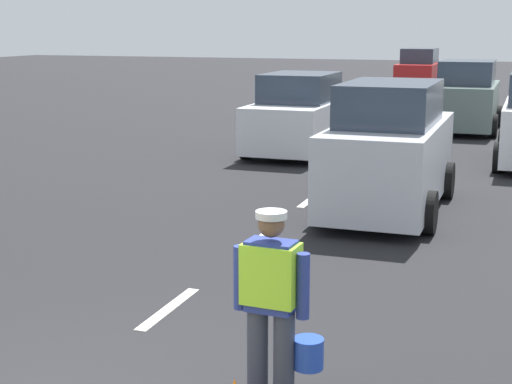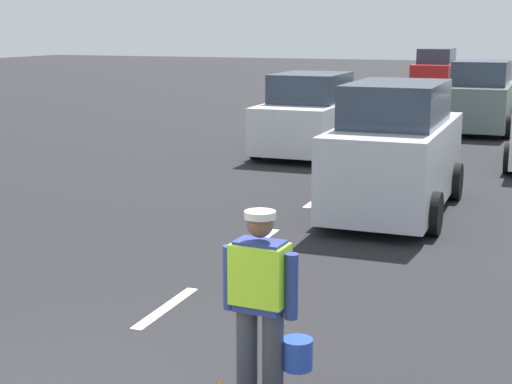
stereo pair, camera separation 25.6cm
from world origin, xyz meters
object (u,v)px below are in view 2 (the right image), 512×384
Objects in this scene: road_worker at (263,298)px; car_outgoing_far at (480,99)px; car_oncoming_lead at (310,117)px; car_outgoing_ahead at (396,152)px; car_oncoming_third at (436,72)px.

road_worker is 18.55m from car_outgoing_far.
car_outgoing_far reaches higher than car_oncoming_lead.
car_outgoing_far is at bearing 58.16° from car_oncoming_lead.
car_outgoing_ahead is (-0.36, -11.25, 0.05)m from car_outgoing_far.
car_oncoming_lead is at bearing -90.71° from car_oncoming_third.
car_outgoing_far is at bearing -76.46° from car_oncoming_third.
car_oncoming_third is 25.26m from car_outgoing_ahead.
car_outgoing_far is 0.94× the size of car_outgoing_ahead.
car_outgoing_ahead is 6.36m from car_oncoming_lead.
car_oncoming_lead is at bearing 120.36° from car_outgoing_ahead.
road_worker is at bearing -84.19° from car_oncoming_third.
road_worker is 0.41× the size of car_outgoing_far.
car_oncoming_third is at bearing 96.76° from car_outgoing_ahead.
road_worker is 32.55m from car_oncoming_third.
road_worker is 0.39× the size of car_oncoming_third.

